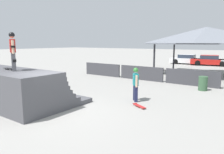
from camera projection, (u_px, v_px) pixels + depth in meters
ground_plane at (54, 113)px, 8.97m from camera, size 160.00×160.00×0.00m
quarter_pipe_ramp at (13, 88)px, 10.24m from camera, size 5.78×3.67×1.64m
skater_on_deck at (13, 49)px, 9.35m from camera, size 0.69×0.46×1.65m
skateboard_on_deck at (9, 68)px, 9.82m from camera, size 0.77×0.22×0.09m
bystander_walking at (136, 82)px, 10.60m from camera, size 0.49×0.56×1.65m
skateboard_on_ground at (139, 106)px, 9.75m from camera, size 0.82×0.55×0.09m
barrier_fence at (141, 73)px, 16.67m from camera, size 11.12×0.12×1.05m
pavilion_shelter at (206, 36)px, 18.42m from camera, size 8.42×5.62×4.14m
trash_bin at (203, 83)px, 13.04m from camera, size 0.52×0.52×0.85m
parked_car_white at (187, 60)px, 28.68m from camera, size 4.42×1.87×1.27m
parked_car_red at (210, 61)px, 26.97m from camera, size 4.75×2.52×1.27m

